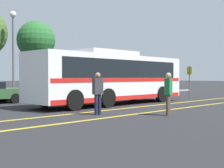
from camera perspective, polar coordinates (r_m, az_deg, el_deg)
The scene contains 11 objects.
ground_plane at distance 18.86m, azimuth -0.29°, elevation -3.55°, with size 220.00×220.00×0.00m, color #262628.
lane_strip_0 at distance 16.78m, azimuth 5.33°, elevation -4.15°, with size 0.20×30.54×0.01m, color gold.
lane_strip_1 at distance 15.60m, azimuth 10.90°, elevation -4.57°, with size 0.20×30.54×0.01m, color gold.
curb_strip at distance 23.34m, azimuth -11.45°, elevation -2.47°, with size 38.54×0.36×0.15m, color #99999E.
transit_bus at distance 18.18m, azimuth -0.03°, elevation 1.34°, with size 10.89×2.80×3.09m.
parked_car_2 at distance 23.17m, azimuth -7.04°, elevation -0.98°, with size 4.42×2.08×1.32m.
pedestrian_0 at distance 13.08m, azimuth -2.62°, elevation -1.21°, with size 0.45×0.29×1.78m.
pedestrian_2 at distance 13.00m, azimuth 10.27°, elevation -1.28°, with size 0.47×0.34×1.77m.
bus_stop_sign at distance 22.99m, azimuth 13.98°, elevation 1.03°, with size 0.07×0.40×2.38m.
street_lamp at distance 22.93m, azimuth -17.63°, elevation 7.83°, with size 0.45×0.45×6.17m.
tree_0 at distance 28.37m, azimuth -13.70°, elevation 7.77°, with size 3.35×3.35×6.51m.
Camera 1 is at (-13.21, -13.36, 1.59)m, focal length 50.00 mm.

